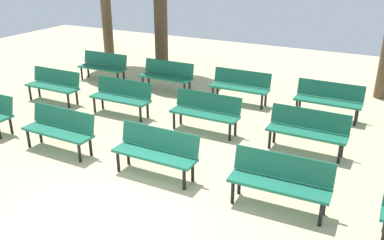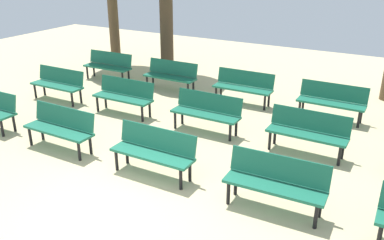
% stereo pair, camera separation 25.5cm
% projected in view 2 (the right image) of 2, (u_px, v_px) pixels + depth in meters
% --- Properties ---
extents(ground_plane, '(26.71, 26.71, 0.00)m').
position_uv_depth(ground_plane, '(97.00, 217.00, 6.39)').
color(ground_plane, '#CCB789').
extents(bench_r0_c1, '(1.60, 0.50, 0.87)m').
position_uv_depth(bench_r0_c1, '(61.00, 126.00, 8.45)').
color(bench_r0_c1, '#19664C').
rests_on(bench_r0_c1, ground_plane).
extents(bench_r0_c2, '(1.60, 0.48, 0.87)m').
position_uv_depth(bench_r0_c2, '(154.00, 149.00, 7.45)').
color(bench_r0_c2, '#19664C').
rests_on(bench_r0_c2, ground_plane).
extents(bench_r0_c3, '(1.61, 0.53, 0.87)m').
position_uv_depth(bench_r0_c3, '(276.00, 180.00, 6.44)').
color(bench_r0_c3, '#19664C').
rests_on(bench_r0_c3, ground_plane).
extents(bench_r1_c0, '(1.60, 0.48, 0.87)m').
position_uv_depth(bench_r1_c0, '(58.00, 82.00, 11.24)').
color(bench_r1_c0, '#19664C').
rests_on(bench_r1_c0, ground_plane).
extents(bench_r1_c1, '(1.60, 0.49, 0.87)m').
position_uv_depth(bench_r1_c1, '(124.00, 94.00, 10.29)').
color(bench_r1_c1, '#19664C').
rests_on(bench_r1_c1, ground_plane).
extents(bench_r1_c2, '(1.60, 0.49, 0.87)m').
position_uv_depth(bench_r1_c2, '(207.00, 110.00, 9.27)').
color(bench_r1_c2, '#19664C').
rests_on(bench_r1_c2, ground_plane).
extents(bench_r1_c3, '(1.61, 0.50, 0.87)m').
position_uv_depth(bench_r1_c3, '(308.00, 130.00, 8.25)').
color(bench_r1_c3, '#19664C').
rests_on(bench_r1_c3, ground_plane).
extents(bench_r2_c0, '(1.61, 0.52, 0.87)m').
position_uv_depth(bench_r2_c0, '(109.00, 64.00, 13.02)').
color(bench_r2_c0, '#19664C').
rests_on(bench_r2_c0, ground_plane).
extents(bench_r2_c1, '(1.60, 0.49, 0.87)m').
position_uv_depth(bench_r2_c1, '(171.00, 74.00, 11.99)').
color(bench_r2_c1, '#19664C').
rests_on(bench_r2_c1, ground_plane).
extents(bench_r2_c2, '(1.60, 0.48, 0.87)m').
position_uv_depth(bench_r2_c2, '(244.00, 85.00, 11.00)').
color(bench_r2_c2, '#19664C').
rests_on(bench_r2_c2, ground_plane).
extents(bench_r2_c3, '(1.60, 0.49, 0.87)m').
position_uv_depth(bench_r2_c3, '(332.00, 100.00, 9.95)').
color(bench_r2_c3, '#19664C').
rests_on(bench_r2_c3, ground_plane).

